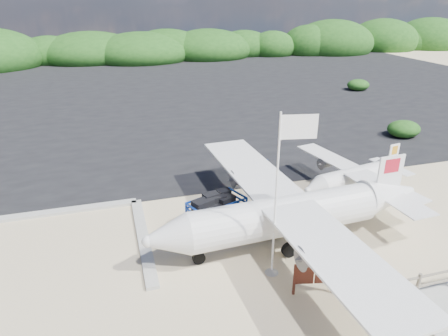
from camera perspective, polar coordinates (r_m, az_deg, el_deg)
The scene contains 12 objects.
ground at distance 17.89m, azimuth 3.75°, elevation -10.36°, with size 160.00×160.00×0.00m, color beige.
asphalt_apron at distance 45.32m, azimuth -9.49°, elevation 10.51°, with size 90.00×50.00×0.04m, color #B2B2B2, non-canonical shape.
lagoon at distance 18.70m, azimuth -25.54°, elevation -11.28°, with size 9.00×7.00×0.40m, color #B2B2B2, non-canonical shape.
vegetation_band at distance 69.81m, azimuth -12.34°, elevation 14.81°, with size 124.00×8.00×4.40m, color #B2B2B2, non-canonical shape.
baggage_cart at distance 19.20m, azimuth -1.04°, elevation -7.72°, with size 2.86×1.63×1.43m, color #0A30A4, non-canonical shape.
flagpole at distance 16.20m, azimuth 6.80°, elevation -14.60°, with size 1.29×0.54×6.46m, color white, non-canonical shape.
signboard at distance 15.53m, azimuth 12.52°, elevation -17.04°, with size 1.61×0.15×1.33m, color #512217, non-canonical shape.
crew_a at distance 18.60m, azimuth 5.08°, elevation -6.14°, with size 0.57×0.38×1.57m, color #111F43.
crew_b at distance 22.66m, azimuth 5.85°, elevation -0.52°, with size 0.75×0.59×1.55m, color #111F43.
crew_c at distance 19.04m, azimuth 5.94°, elevation -5.24°, with size 0.98×0.41×1.68m, color #111F43.
aircraft_large at distance 44.98m, azimuth 13.88°, elevation 10.06°, with size 14.93×14.93×4.48m, color #B2B2B2, non-canonical shape.
aircraft_small at distance 52.00m, azimuth -21.09°, elevation 10.95°, with size 6.87×6.87×2.47m, color #B2B2B2, non-canonical shape.
Camera 1 is at (-5.30, -13.89, 9.96)m, focal length 32.00 mm.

